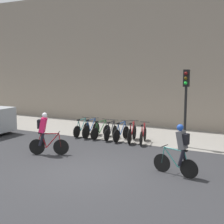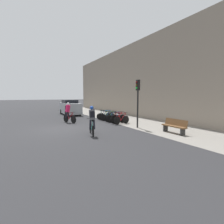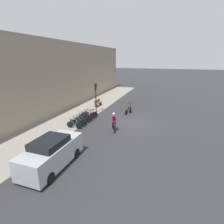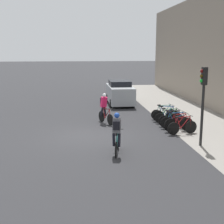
# 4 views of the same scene
# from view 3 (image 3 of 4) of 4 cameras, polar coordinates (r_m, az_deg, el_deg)

# --- Properties ---
(ground) EXTENTS (200.00, 200.00, 0.00)m
(ground) POSITION_cam_3_polar(r_m,az_deg,el_deg) (18.04, 6.60, -3.51)
(ground) COLOR #2B2B2D
(kerb_strip) EXTENTS (44.00, 4.50, 0.01)m
(kerb_strip) POSITION_cam_3_polar(r_m,az_deg,el_deg) (20.48, -12.12, -1.23)
(kerb_strip) COLOR gray
(kerb_strip) RESTS_ON ground
(building_facade) EXTENTS (44.00, 0.60, 8.35)m
(building_facade) POSITION_cam_3_polar(r_m,az_deg,el_deg) (21.05, -18.89, 10.39)
(building_facade) COLOR gray
(building_facade) RESTS_ON ground
(cyclist_pink) EXTENTS (1.52, 0.76, 1.77)m
(cyclist_pink) POSITION_cam_3_polar(r_m,az_deg,el_deg) (15.56, 0.57, -3.09)
(cyclist_pink) COLOR black
(cyclist_pink) RESTS_ON ground
(cyclist_grey) EXTENTS (1.62, 0.56, 1.76)m
(cyclist_grey) POSITION_cam_3_polar(r_m,az_deg,el_deg) (20.74, 5.61, 2.03)
(cyclist_grey) COLOR black
(cyclist_grey) RESTS_ON ground
(parked_bike_0) EXTENTS (0.46, 1.58, 0.94)m
(parked_bike_0) POSITION_cam_3_polar(r_m,az_deg,el_deg) (16.77, -12.22, -4.02)
(parked_bike_0) COLOR black
(parked_bike_0) RESTS_ON ground
(parked_bike_1) EXTENTS (0.46, 1.67, 0.98)m
(parked_bike_1) POSITION_cam_3_polar(r_m,az_deg,el_deg) (17.23, -11.24, -3.31)
(parked_bike_1) COLOR black
(parked_bike_1) RESTS_ON ground
(parked_bike_2) EXTENTS (0.46, 1.60, 0.94)m
(parked_bike_2) POSITION_cam_3_polar(r_m,az_deg,el_deg) (17.70, -10.29, -2.78)
(parked_bike_2) COLOR black
(parked_bike_2) RESTS_ON ground
(parked_bike_3) EXTENTS (0.46, 1.59, 0.94)m
(parked_bike_3) POSITION_cam_3_polar(r_m,az_deg,el_deg) (18.18, -9.40, -2.19)
(parked_bike_3) COLOR black
(parked_bike_3) RESTS_ON ground
(parked_bike_4) EXTENTS (0.46, 1.64, 0.96)m
(parked_bike_4) POSITION_cam_3_polar(r_m,az_deg,el_deg) (18.65, -8.56, -1.61)
(parked_bike_4) COLOR black
(parked_bike_4) RESTS_ON ground
(parked_bike_5) EXTENTS (0.46, 1.66, 0.99)m
(parked_bike_5) POSITION_cam_3_polar(r_m,az_deg,el_deg) (19.13, -7.77, -1.01)
(parked_bike_5) COLOR black
(parked_bike_5) RESTS_ON ground
(parked_bike_6) EXTENTS (0.49, 1.64, 0.96)m
(parked_bike_6) POSITION_cam_3_polar(r_m,az_deg,el_deg) (19.63, -7.01, -0.57)
(parked_bike_6) COLOR black
(parked_bike_6) RESTS_ON ground
(traffic_light_pole) EXTENTS (0.26, 0.30, 3.50)m
(traffic_light_pole) POSITION_cam_3_polar(r_m,az_deg,el_deg) (20.90, -5.32, 6.33)
(traffic_light_pole) COLOR black
(traffic_light_pole) RESTS_ON ground
(bench) EXTENTS (1.73, 0.44, 0.89)m
(bench) POSITION_cam_3_polar(r_m,az_deg,el_deg) (24.05, -4.59, 3.00)
(bench) COLOR brown
(bench) RESTS_ON ground
(parked_car) EXTENTS (4.30, 1.84, 1.85)m
(parked_car) POSITION_cam_3_polar(r_m,az_deg,el_deg) (11.33, -19.06, -12.55)
(parked_car) COLOR #9EA3A8
(parked_car) RESTS_ON ground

